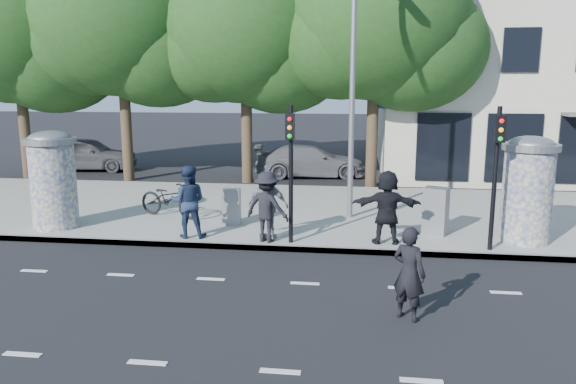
# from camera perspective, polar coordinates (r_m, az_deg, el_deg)

# --- Properties ---
(ground) EXTENTS (120.00, 120.00, 0.00)m
(ground) POSITION_cam_1_polar(r_m,az_deg,el_deg) (10.47, 0.95, -11.97)
(ground) COLOR black
(ground) RESTS_ON ground
(sidewalk) EXTENTS (40.00, 8.00, 0.15)m
(sidewalk) POSITION_cam_1_polar(r_m,az_deg,el_deg) (17.57, 3.71, -2.06)
(sidewalk) COLOR gray
(sidewalk) RESTS_ON ground
(curb) EXTENTS (40.00, 0.10, 0.16)m
(curb) POSITION_cam_1_polar(r_m,az_deg,el_deg) (13.76, 2.62, -5.85)
(curb) COLOR slate
(curb) RESTS_ON ground
(lane_dash_near) EXTENTS (32.00, 0.12, 0.01)m
(lane_dash_near) POSITION_cam_1_polar(r_m,az_deg,el_deg) (8.51, -0.81, -17.78)
(lane_dash_near) COLOR silver
(lane_dash_near) RESTS_ON ground
(lane_dash_far) EXTENTS (32.00, 0.12, 0.01)m
(lane_dash_far) POSITION_cam_1_polar(r_m,az_deg,el_deg) (11.76, 1.73, -9.27)
(lane_dash_far) COLOR silver
(lane_dash_far) RESTS_ON ground
(ad_column_left) EXTENTS (1.36, 1.36, 2.65)m
(ad_column_left) POSITION_cam_1_polar(r_m,az_deg,el_deg) (16.51, -22.77, 1.39)
(ad_column_left) COLOR beige
(ad_column_left) RESTS_ON sidewalk
(ad_column_right) EXTENTS (1.36, 1.36, 2.65)m
(ad_column_right) POSITION_cam_1_polar(r_m,az_deg,el_deg) (15.07, 23.18, 0.47)
(ad_column_right) COLOR beige
(ad_column_right) RESTS_ON sidewalk
(traffic_pole_near) EXTENTS (0.22, 0.31, 3.40)m
(traffic_pole_near) POSITION_cam_1_polar(r_m,az_deg,el_deg) (13.59, 0.27, 3.26)
(traffic_pole_near) COLOR black
(traffic_pole_near) RESTS_ON sidewalk
(traffic_pole_far) EXTENTS (0.22, 0.31, 3.40)m
(traffic_pole_far) POSITION_cam_1_polar(r_m,az_deg,el_deg) (13.84, 20.42, 2.69)
(traffic_pole_far) COLOR black
(traffic_pole_far) RESTS_ON sidewalk
(street_lamp) EXTENTS (0.25, 0.93, 8.00)m
(street_lamp) POSITION_cam_1_polar(r_m,az_deg,el_deg) (16.20, 6.63, 13.59)
(street_lamp) COLOR slate
(street_lamp) RESTS_ON sidewalk
(tree_far_left) EXTENTS (7.20, 7.20, 9.26)m
(tree_far_left) POSITION_cam_1_polar(r_m,az_deg,el_deg) (26.24, -25.97, 14.73)
(tree_far_left) COLOR #38281C
(tree_far_left) RESTS_ON ground
(tree_mid_left) EXTENTS (7.20, 7.20, 9.57)m
(tree_mid_left) POSITION_cam_1_polar(r_m,az_deg,el_deg) (24.16, -16.68, 16.50)
(tree_mid_left) COLOR #38281C
(tree_mid_left) RESTS_ON ground
(tree_near_left) EXTENTS (6.80, 6.80, 8.97)m
(tree_near_left) POSITION_cam_1_polar(r_m,az_deg,el_deg) (22.80, -4.36, 16.16)
(tree_near_left) COLOR #38281C
(tree_near_left) RESTS_ON ground
(tree_center) EXTENTS (7.00, 7.00, 9.30)m
(tree_center) POSITION_cam_1_polar(r_m,az_deg,el_deg) (21.96, 8.87, 16.90)
(tree_center) COLOR #38281C
(tree_center) RESTS_ON ground
(ped_c) EXTENTS (0.99, 0.81, 1.87)m
(ped_c) POSITION_cam_1_polar(r_m,az_deg,el_deg) (14.55, -10.09, -0.96)
(ped_c) COLOR #1C2946
(ped_c) RESTS_ON sidewalk
(ped_d) EXTENTS (1.30, 1.01, 1.77)m
(ped_d) POSITION_cam_1_polar(r_m,az_deg,el_deg) (13.95, -2.16, -1.52)
(ped_d) COLOR black
(ped_d) RESTS_ON sidewalk
(ped_e) EXTENTS (1.10, 0.72, 1.76)m
(ped_e) POSITION_cam_1_polar(r_m,az_deg,el_deg) (14.13, -2.03, -1.37)
(ped_e) COLOR gray
(ped_e) RESTS_ON sidewalk
(ped_f) EXTENTS (1.74, 0.70, 1.84)m
(ped_f) POSITION_cam_1_polar(r_m,az_deg,el_deg) (13.99, 10.02, -1.51)
(ped_f) COLOR black
(ped_f) RESTS_ON sidewalk
(man_road) EXTENTS (0.73, 0.67, 1.68)m
(man_road) POSITION_cam_1_polar(r_m,az_deg,el_deg) (10.07, 12.19, -8.08)
(man_road) COLOR black
(man_road) RESTS_ON ground
(bicycle) EXTENTS (1.40, 2.21, 1.10)m
(bicycle) POSITION_cam_1_polar(r_m,az_deg,el_deg) (16.88, -11.93, -0.67)
(bicycle) COLOR black
(bicycle) RESTS_ON sidewalk
(cabinet_left) EXTENTS (0.51, 0.39, 1.02)m
(cabinet_left) POSITION_cam_1_polar(r_m,az_deg,el_deg) (15.72, -5.76, -1.50)
(cabinet_left) COLOR gray
(cabinet_left) RESTS_ON sidewalk
(cabinet_right) EXTENTS (0.72, 0.64, 1.25)m
(cabinet_right) POSITION_cam_1_polar(r_m,az_deg,el_deg) (15.15, 14.78, -1.88)
(cabinet_right) COLOR gray
(cabinet_right) RESTS_ON sidewalk
(car_left) EXTENTS (2.28, 4.68, 1.54)m
(car_left) POSITION_cam_1_polar(r_m,az_deg,el_deg) (27.59, -19.80, 3.67)
(car_left) COLOR #48494E
(car_left) RESTS_ON ground
(car_right) EXTENTS (2.62, 4.99, 1.38)m
(car_right) POSITION_cam_1_polar(r_m,az_deg,el_deg) (24.28, 2.24, 3.18)
(car_right) COLOR slate
(car_right) RESTS_ON ground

